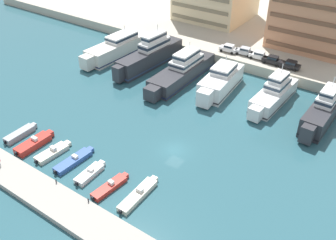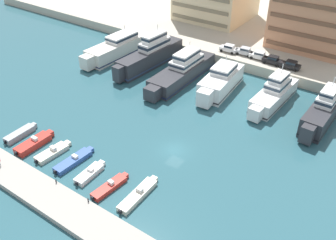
# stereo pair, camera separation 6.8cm
# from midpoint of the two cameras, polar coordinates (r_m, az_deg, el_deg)

# --- Properties ---
(ground_plane) EXTENTS (400.00, 400.00, 0.00)m
(ground_plane) POSITION_cam_midpoint_polar(r_m,az_deg,el_deg) (60.48, 1.03, -4.61)
(ground_plane) COLOR #2D5B66
(quay_promenade) EXTENTS (180.00, 70.00, 2.30)m
(quay_promenade) POSITION_cam_midpoint_polar(r_m,az_deg,el_deg) (115.11, 20.52, 13.49)
(quay_promenade) COLOR #BCB29E
(quay_promenade) RESTS_ON ground
(pier_dock) EXTENTS (120.00, 4.98, 0.84)m
(pier_dock) POSITION_cam_midpoint_polar(r_m,az_deg,el_deg) (50.03, -11.57, -15.28)
(pier_dock) COLOR #A8A399
(pier_dock) RESTS_ON ground
(yacht_ivory_far_left) EXTENTS (5.81, 21.12, 6.71)m
(yacht_ivory_far_left) POSITION_cam_midpoint_polar(r_m,az_deg,el_deg) (91.72, -7.71, 10.89)
(yacht_ivory_far_left) COLOR silver
(yacht_ivory_far_left) RESTS_ON ground
(yacht_charcoal_left) EXTENTS (4.98, 21.59, 9.08)m
(yacht_charcoal_left) POSITION_cam_midpoint_polar(r_m,az_deg,el_deg) (85.56, -2.71, 9.87)
(yacht_charcoal_left) COLOR #333338
(yacht_charcoal_left) RESTS_ON ground
(yacht_charcoal_mid_left) EXTENTS (5.11, 22.35, 7.69)m
(yacht_charcoal_mid_left) POSITION_cam_midpoint_polar(r_m,az_deg,el_deg) (79.81, 2.16, 7.54)
(yacht_charcoal_mid_left) COLOR #333338
(yacht_charcoal_mid_left) RESTS_ON ground
(yacht_white_center_left) EXTENTS (5.79, 16.15, 6.94)m
(yacht_white_center_left) POSITION_cam_midpoint_polar(r_m,az_deg,el_deg) (76.16, 7.96, 5.85)
(yacht_white_center_left) COLOR white
(yacht_white_center_left) RESTS_ON ground
(yacht_white_center) EXTENTS (4.72, 16.57, 7.50)m
(yacht_white_center) POSITION_cam_midpoint_polar(r_m,az_deg,el_deg) (74.12, 15.81, 3.88)
(yacht_white_center) COLOR white
(yacht_white_center) RESTS_ON ground
(yacht_charcoal_center_right) EXTENTS (4.19, 17.07, 8.03)m
(yacht_charcoal_center_right) POSITION_cam_midpoint_polar(r_m,az_deg,el_deg) (71.21, 22.56, 1.34)
(yacht_charcoal_center_right) COLOR #333338
(yacht_charcoal_center_right) RESTS_ON ground
(motorboat_grey_far_left) EXTENTS (1.70, 6.38, 0.98)m
(motorboat_grey_far_left) POSITION_cam_midpoint_polar(r_m,az_deg,el_deg) (67.94, -21.61, -1.95)
(motorboat_grey_far_left) COLOR #9EA3A8
(motorboat_grey_far_left) RESTS_ON ground
(motorboat_red_left) EXTENTS (2.08, 7.26, 1.61)m
(motorboat_red_left) POSITION_cam_midpoint_polar(r_m,az_deg,el_deg) (64.77, -19.76, -3.34)
(motorboat_red_left) COLOR red
(motorboat_red_left) RESTS_ON ground
(motorboat_cream_mid_left) EXTENTS (2.30, 6.56, 1.34)m
(motorboat_cream_mid_left) POSITION_cam_midpoint_polar(r_m,az_deg,el_deg) (62.16, -17.18, -4.71)
(motorboat_cream_mid_left) COLOR beige
(motorboat_cream_mid_left) RESTS_ON ground
(motorboat_blue_center_left) EXTENTS (2.10, 7.46, 1.20)m
(motorboat_blue_center_left) POSITION_cam_midpoint_polar(r_m,az_deg,el_deg) (59.66, -14.18, -6.00)
(motorboat_blue_center_left) COLOR #33569E
(motorboat_blue_center_left) RESTS_ON ground
(motorboat_white_center) EXTENTS (1.89, 5.88, 1.17)m
(motorboat_white_center) POSITION_cam_midpoint_polar(r_m,az_deg,el_deg) (56.88, -11.85, -7.93)
(motorboat_white_center) COLOR white
(motorboat_white_center) RESTS_ON ground
(motorboat_red_center_right) EXTENTS (2.08, 6.65, 1.24)m
(motorboat_red_center_right) POSITION_cam_midpoint_polar(r_m,az_deg,el_deg) (54.34, -8.87, -9.98)
(motorboat_red_center_right) COLOR red
(motorboat_red_center_right) RESTS_ON ground
(motorboat_cream_mid_right) EXTENTS (1.85, 8.13, 1.30)m
(motorboat_cream_mid_right) POSITION_cam_midpoint_polar(r_m,az_deg,el_deg) (52.75, -4.57, -11.26)
(motorboat_cream_mid_right) COLOR beige
(motorboat_cream_mid_right) RESTS_ON ground
(car_white_far_left) EXTENTS (4.14, 2.00, 1.80)m
(car_white_far_left) POSITION_cam_midpoint_polar(r_m,az_deg,el_deg) (88.62, 9.19, 10.78)
(car_white_far_left) COLOR white
(car_white_far_left) RESTS_ON quay_promenade
(car_silver_left) EXTENTS (4.21, 2.16, 1.80)m
(car_silver_left) POSITION_cam_midpoint_polar(r_m,az_deg,el_deg) (87.77, 11.58, 10.28)
(car_silver_left) COLOR #B7BCC1
(car_silver_left) RESTS_ON quay_promenade
(car_white_mid_left) EXTENTS (4.19, 2.11, 1.80)m
(car_white_mid_left) POSITION_cam_midpoint_polar(r_m,az_deg,el_deg) (86.40, 13.66, 9.61)
(car_white_mid_left) COLOR white
(car_white_mid_left) RESTS_ON quay_promenade
(car_black_center_left) EXTENTS (4.12, 1.96, 1.80)m
(car_black_center_left) POSITION_cam_midpoint_polar(r_m,az_deg,el_deg) (84.95, 15.59, 8.88)
(car_black_center_left) COLOR black
(car_black_center_left) RESTS_ON quay_promenade
(car_black_center) EXTENTS (4.10, 1.92, 1.80)m
(car_black_center) POSITION_cam_midpoint_polar(r_m,az_deg,el_deg) (83.78, 18.16, 8.05)
(car_black_center) COLOR black
(car_black_center) RESTS_ON quay_promenade
(bollard_west) EXTENTS (0.20, 0.20, 0.61)m
(bollard_west) POSITION_cam_midpoint_polar(r_m,az_deg,el_deg) (55.66, -16.72, -8.91)
(bollard_west) COLOR #2D2D33
(bollard_west) RESTS_ON pier_dock
(bollard_west_mid) EXTENTS (0.20, 0.20, 0.61)m
(bollard_west_mid) POSITION_cam_midpoint_polar(r_m,az_deg,el_deg) (51.91, -12.09, -11.84)
(bollard_west_mid) COLOR #2D2D33
(bollard_west_mid) RESTS_ON pier_dock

